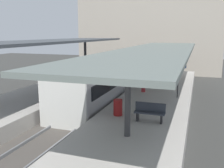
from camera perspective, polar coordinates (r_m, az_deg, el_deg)
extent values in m
plane|color=#383835|center=(16.11, -5.05, -6.70)|extent=(80.00, 80.00, 0.00)
cube|color=#ADA8A0|center=(17.80, -16.36, -3.70)|extent=(4.40, 28.00, 1.00)
cube|color=#ADA8A0|center=(14.89, 8.50, -6.29)|extent=(4.40, 28.00, 1.00)
cube|color=#4C4742|center=(16.08, -5.05, -6.37)|extent=(3.20, 28.00, 0.20)
cube|color=slate|center=(16.33, -7.39, -5.52)|extent=(0.08, 28.00, 0.14)
cube|color=slate|center=(15.77, -2.66, -6.05)|extent=(0.08, 28.00, 0.14)
cube|color=#ADADB2|center=(18.51, -1.25, 0.97)|extent=(2.70, 12.80, 2.90)
cube|color=silver|center=(12.85, -11.18, -4.59)|extent=(2.65, 0.08, 2.60)
cube|color=black|center=(18.96, -5.15, 2.25)|extent=(0.04, 11.78, 0.76)
cube|color=black|center=(18.03, 2.84, 1.81)|extent=(0.04, 11.78, 0.76)
cube|color=#515156|center=(18.29, -1.27, 5.75)|extent=(2.16, 12.16, 0.20)
cylinder|color=#333335|center=(24.02, -6.04, 5.76)|extent=(0.24, 0.24, 3.34)
cube|color=#3D4247|center=(18.40, -14.52, 9.25)|extent=(4.18, 21.00, 0.16)
cylinder|color=#333335|center=(9.75, 3.56, -3.70)|extent=(0.24, 0.24, 2.90)
cylinder|color=#333335|center=(21.97, 12.33, 4.46)|extent=(0.24, 0.24, 2.90)
cube|color=slate|center=(15.62, 9.82, 7.51)|extent=(4.18, 21.00, 0.16)
cube|color=black|center=(11.87, 5.80, -7.28)|extent=(0.08, 0.32, 0.40)
cube|color=black|center=(11.69, 11.11, -7.74)|extent=(0.08, 0.32, 0.40)
cube|color=#2D333D|center=(11.69, 8.47, -6.45)|extent=(1.40, 0.40, 0.06)
cube|color=#2D333D|center=(11.79, 8.66, -5.13)|extent=(1.40, 0.06, 0.40)
cylinder|color=#262628|center=(16.31, 14.69, 0.80)|extent=(0.08, 0.08, 2.20)
cube|color=navy|center=(16.17, 14.85, 4.11)|extent=(0.90, 0.06, 0.32)
cylinder|color=maroon|center=(12.49, 1.33, -5.30)|extent=(0.44, 0.44, 0.80)
cylinder|color=maroon|center=(17.60, 7.10, -0.49)|extent=(0.28, 0.28, 0.80)
cylinder|color=#998460|center=(17.47, 7.16, 1.69)|extent=(0.36, 0.36, 0.56)
sphere|color=tan|center=(17.41, 7.19, 2.96)|extent=(0.22, 0.22, 0.22)
cylinder|color=#998460|center=(20.89, 13.10, 1.18)|extent=(0.28, 0.28, 0.81)
cylinder|color=maroon|center=(20.78, 13.18, 3.02)|extent=(0.36, 0.36, 0.55)
sphere|color=beige|center=(20.73, 13.23, 4.07)|extent=(0.22, 0.22, 0.22)
cube|color=#A89E8E|center=(34.57, 8.52, 12.07)|extent=(18.00, 6.00, 11.00)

